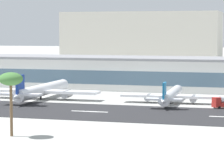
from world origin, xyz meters
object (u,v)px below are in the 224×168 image
terminal_building (138,73)px  distant_hotel_block (142,40)px  service_fuel_truck_1 (224,102)px  palm_tree_0 (11,81)px  airliner_navy_tail_gate_0 (41,91)px  airliner_blue_tail_gate_1 (171,96)px

terminal_building → distant_hotel_block: bearing=102.1°
service_fuel_truck_1 → palm_tree_0: bearing=13.9°
terminal_building → distant_hotel_block: distant_hotel_block is taller
airliner_navy_tail_gate_0 → airliner_blue_tail_gate_1: 48.01m
distant_hotel_block → service_fuel_truck_1: (73.82, -202.45, -16.86)m
palm_tree_0 → service_fuel_truck_1: bearing=55.8°
terminal_building → airliner_blue_tail_gate_1: (22.89, -47.31, -4.13)m
terminal_building → service_fuel_truck_1: terminal_building is taller
service_fuel_truck_1 → palm_tree_0: palm_tree_0 is taller
terminal_building → airliner_blue_tail_gate_1: bearing=-64.2°
airliner_navy_tail_gate_0 → palm_tree_0: size_ratio=3.22×
service_fuel_truck_1 → palm_tree_0: 80.46m
terminal_building → distant_hotel_block: size_ratio=1.99×
terminal_building → airliner_blue_tail_gate_1: 52.72m
terminal_building → distant_hotel_block: 152.43m
distant_hotel_block → palm_tree_0: size_ratio=6.92×
distant_hotel_block → terminal_building: bearing=-77.9°
airliner_blue_tail_gate_1 → palm_tree_0: 77.63m
airliner_blue_tail_gate_1 → airliner_navy_tail_gate_0: bearing=89.0°
distant_hotel_block → airliner_navy_tail_gate_0: 197.78m
palm_tree_0 → distant_hotel_block: bearing=96.2°
distant_hotel_block → airliner_blue_tail_gate_1: 204.04m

